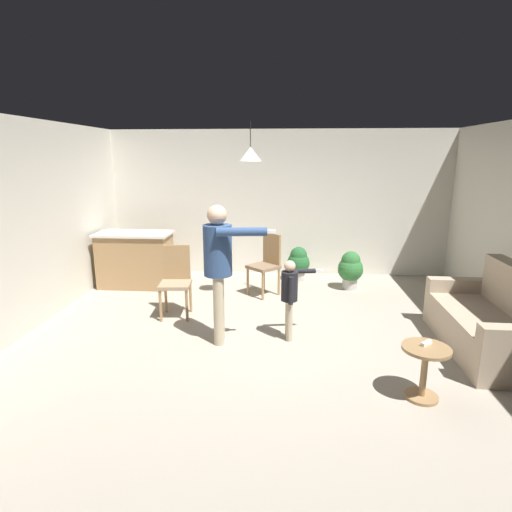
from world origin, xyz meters
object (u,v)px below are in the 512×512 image
kitchen_counter (136,259)px  potted_plant_corner (350,268)px  side_table_by_couch (425,366)px  person_adult (219,259)px  couch_floral (491,323)px  spare_remote_on_table (426,343)px  dining_chair_by_counter (267,262)px  potted_plant_by_wall (298,262)px  person_child (290,291)px  dining_chair_near_wall (176,278)px

kitchen_counter → potted_plant_corner: (3.70, 0.11, -0.12)m
side_table_by_couch → person_adult: bearing=152.3°
couch_floral → side_table_by_couch: size_ratio=3.50×
person_adult → spare_remote_on_table: person_adult is taller
couch_floral → dining_chair_by_counter: (-2.69, 1.86, 0.21)m
person_adult → kitchen_counter: bearing=-145.5°
kitchen_counter → potted_plant_by_wall: (2.83, 0.52, -0.13)m
spare_remote_on_table → person_child: bearing=136.9°
side_table_by_couch → potted_plant_corner: size_ratio=0.79×
kitchen_counter → dining_chair_by_counter: dining_chair_by_counter is taller
dining_chair_by_counter → spare_remote_on_table: bearing=162.8°
kitchen_counter → spare_remote_on_table: 5.02m
potted_plant_corner → spare_remote_on_table: bearing=-86.4°
dining_chair_near_wall → kitchen_counter: bearing=-55.3°
person_child → potted_plant_corner: (1.04, 2.10, -0.27)m
couch_floral → potted_plant_corner: 2.57m
spare_remote_on_table → dining_chair_near_wall: bearing=146.7°
kitchen_counter → person_adult: size_ratio=0.75×
side_table_by_couch → person_adult: size_ratio=0.31×
dining_chair_near_wall → side_table_by_couch: bearing=141.3°
person_adult → couch_floral: bearing=83.7°
potted_plant_by_wall → person_child: bearing=-93.9°
dining_chair_near_wall → potted_plant_by_wall: 2.54m
potted_plant_corner → potted_plant_by_wall: bearing=154.5°
side_table_by_couch → person_child: person_child is taller
potted_plant_corner → dining_chair_near_wall: bearing=-152.2°
potted_plant_by_wall → spare_remote_on_table: bearing=-73.7°
kitchen_counter → person_child: size_ratio=1.25×
dining_chair_by_counter → couch_floral: bearing=-171.0°
person_adult → potted_plant_corner: (1.89, 2.22, -0.68)m
couch_floral → dining_chair_by_counter: bearing=56.7°
person_child → person_adult: bearing=-90.4°
kitchen_counter → spare_remote_on_table: bearing=-39.0°
couch_floral → person_child: bearing=87.9°
spare_remote_on_table → potted_plant_corner: bearing=93.6°
person_child → potted_plant_corner: person_child is taller
side_table_by_couch → dining_chair_near_wall: (-2.84, 1.92, 0.22)m
potted_plant_by_wall → spare_remote_on_table: (1.08, -3.68, 0.19)m
dining_chair_by_counter → dining_chair_near_wall: same height
kitchen_counter → potted_plant_by_wall: kitchen_counter is taller
kitchen_counter → couch_floral: bearing=-23.1°
person_adult → potted_plant_by_wall: 2.91m
kitchen_counter → side_table_by_couch: 5.04m
person_child → kitchen_counter: bearing=-135.5°
potted_plant_by_wall → couch_floral: bearing=-50.9°
couch_floral → spare_remote_on_table: 1.51m
dining_chair_near_wall → person_child: bearing=151.6°
person_adult → spare_remote_on_table: bearing=57.3°
kitchen_counter → person_adult: bearing=-49.4°
dining_chair_by_counter → potted_plant_corner: 1.47m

